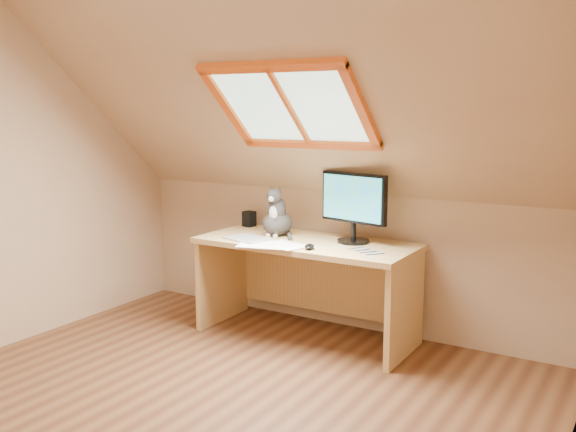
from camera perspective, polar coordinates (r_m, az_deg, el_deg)
The scene contains 10 objects.
ground at distance 3.57m, azimuth -8.80°, elevation -17.30°, with size 3.50×3.50×0.00m, color brown.
room_shell at distance 3.13m, azimuth -10.57°, elevation 6.14°, with size 3.52×3.52×2.41m.
desk at distance 4.57m, azimuth 2.06°, elevation -4.74°, with size 1.53×0.67×0.70m.
monitor at distance 4.37m, azimuth 5.85°, elevation 1.17°, with size 0.52×0.22×0.48m.
cat at distance 4.62m, azimuth -0.97°, elevation -0.12°, with size 0.22×0.26×0.38m.
desk_speaker at distance 5.00m, azimuth -3.47°, elevation -0.25°, with size 0.08×0.08×0.12m, color black.
graphics_tablet at distance 4.51m, azimuth -3.58°, elevation -2.03°, with size 0.30×0.21×0.01m, color #B2B2B7.
mouse at distance 4.19m, azimuth 1.92°, elevation -2.74°, with size 0.06×0.11×0.03m, color black.
papers at distance 4.30m, azimuth -1.34°, elevation -2.62°, with size 0.35×0.30×0.01m.
cables at distance 4.18m, azimuth 5.60°, elevation -3.01°, with size 0.51×0.26×0.01m.
Camera 1 is at (2.08, -2.42, 1.61)m, focal length 40.00 mm.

